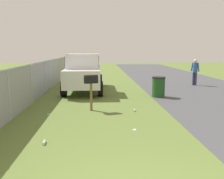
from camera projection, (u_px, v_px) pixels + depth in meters
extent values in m
cube|color=brown|center=(91.00, 97.00, 9.42)|extent=(0.09, 0.09, 1.05)
cube|color=black|center=(91.00, 80.00, 9.31)|extent=(0.35, 0.55, 0.22)
cylinder|color=black|center=(91.00, 77.00, 9.30)|extent=(0.35, 0.55, 0.20)
cube|color=red|center=(91.00, 78.00, 9.41)|extent=(0.02, 0.04, 0.18)
cube|color=silver|center=(84.00, 75.00, 13.87)|extent=(5.17, 1.84, 0.90)
cube|color=silver|center=(83.00, 61.00, 13.13)|extent=(1.76, 1.68, 0.76)
cube|color=black|center=(83.00, 61.00, 13.13)|extent=(1.71, 1.72, 0.53)
cube|color=silver|center=(99.00, 65.00, 14.95)|extent=(2.69, 0.09, 0.12)
cube|color=silver|center=(71.00, 65.00, 14.86)|extent=(2.69, 0.09, 0.12)
cylinder|color=black|center=(100.00, 89.00, 12.32)|extent=(0.76, 0.26, 0.76)
cylinder|color=black|center=(64.00, 89.00, 12.22)|extent=(0.76, 0.26, 0.76)
cylinder|color=black|center=(100.00, 80.00, 15.68)|extent=(0.76, 0.26, 0.76)
cylinder|color=black|center=(71.00, 80.00, 15.58)|extent=(0.76, 0.26, 0.76)
cylinder|color=#1E4C1E|center=(158.00, 88.00, 12.13)|extent=(0.62, 0.62, 0.92)
cylinder|color=black|center=(159.00, 78.00, 12.05)|extent=(0.65, 0.65, 0.08)
cylinder|color=#2D3351|center=(193.00, 79.00, 16.12)|extent=(0.14, 0.14, 0.84)
cylinder|color=#2D3351|center=(196.00, 79.00, 16.04)|extent=(0.14, 0.14, 0.84)
cylinder|color=#335999|center=(195.00, 68.00, 15.96)|extent=(0.30, 0.30, 0.63)
sphere|color=beige|center=(196.00, 61.00, 15.89)|extent=(0.23, 0.23, 0.23)
cylinder|color=#335999|center=(192.00, 67.00, 16.06)|extent=(0.09, 0.17, 0.58)
cylinder|color=#335999|center=(198.00, 67.00, 15.85)|extent=(0.09, 0.17, 0.58)
cylinder|color=#9EA3A8|center=(9.00, 95.00, 8.00)|extent=(0.07, 0.07, 1.71)
cylinder|color=#9EA3A8|center=(31.00, 84.00, 10.56)|extent=(0.07, 0.07, 1.71)
cylinder|color=#9EA3A8|center=(44.00, 77.00, 13.13)|extent=(0.07, 0.07, 1.71)
cylinder|color=#9EA3A8|center=(53.00, 73.00, 15.70)|extent=(0.07, 0.07, 1.71)
cylinder|color=#9EA3A8|center=(60.00, 69.00, 18.26)|extent=(0.07, 0.07, 1.71)
cylinder|color=#9EA3A8|center=(65.00, 67.00, 20.83)|extent=(0.07, 0.07, 1.71)
cube|color=#9EA3A8|center=(37.00, 63.00, 11.71)|extent=(18.23, 0.04, 0.04)
cube|color=gray|center=(38.00, 80.00, 11.85)|extent=(18.23, 0.01, 1.71)
cylinder|color=#B2D8BF|center=(44.00, 142.00, 6.13)|extent=(0.23, 0.09, 0.07)
cylinder|color=white|center=(134.00, 110.00, 9.32)|extent=(0.12, 0.10, 0.08)
cube|color=silver|center=(49.00, 114.00, 8.93)|extent=(0.12, 0.14, 0.01)
cube|color=silver|center=(134.00, 129.00, 7.21)|extent=(0.15, 0.13, 0.01)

